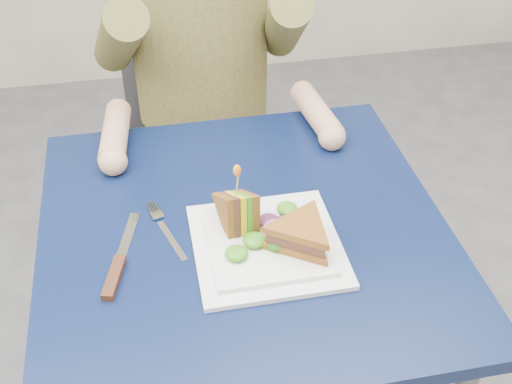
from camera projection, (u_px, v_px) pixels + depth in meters
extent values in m
cube|color=black|center=(244.00, 232.00, 1.20)|extent=(0.75, 0.75, 0.03)
cylinder|color=#595B5E|center=(99.00, 272.00, 1.63)|extent=(0.04, 0.04, 0.70)
cylinder|color=#595B5E|center=(341.00, 239.00, 1.72)|extent=(0.04, 0.04, 0.70)
cube|color=#47474C|center=(206.00, 156.00, 1.85)|extent=(0.42, 0.40, 0.04)
cube|color=#47474C|center=(194.00, 49.00, 1.83)|extent=(0.42, 0.03, 0.46)
cylinder|color=#47474C|center=(156.00, 264.00, 1.84)|extent=(0.02, 0.02, 0.43)
cylinder|color=#47474C|center=(278.00, 247.00, 1.89)|extent=(0.02, 0.02, 0.43)
cylinder|color=#47474C|center=(148.00, 191.00, 2.10)|extent=(0.02, 0.02, 0.43)
cylinder|color=#47474C|center=(256.00, 178.00, 2.15)|extent=(0.02, 0.02, 0.43)
cylinder|color=brown|center=(199.00, 21.00, 1.57)|extent=(0.34, 0.34, 0.52)
cylinder|color=brown|center=(119.00, 38.00, 1.46)|extent=(0.15, 0.39, 0.31)
cylinder|color=tan|center=(115.00, 134.00, 1.38)|extent=(0.08, 0.20, 0.06)
sphere|color=tan|center=(113.00, 161.00, 1.31)|extent=(0.06, 0.06, 0.06)
cylinder|color=brown|center=(285.00, 24.00, 1.52)|extent=(0.15, 0.39, 0.31)
cylinder|color=tan|center=(316.00, 112.00, 1.45)|extent=(0.08, 0.20, 0.06)
sphere|color=tan|center=(332.00, 137.00, 1.38)|extent=(0.06, 0.06, 0.06)
cube|color=white|center=(267.00, 246.00, 1.14)|extent=(0.26, 0.26, 0.01)
cube|color=white|center=(267.00, 242.00, 1.14)|extent=(0.21, 0.21, 0.01)
cube|color=silver|center=(172.00, 241.00, 1.16)|extent=(0.05, 0.11, 0.00)
cube|color=silver|center=(157.00, 215.00, 1.21)|extent=(0.03, 0.03, 0.00)
cube|color=silver|center=(149.00, 208.00, 1.23)|extent=(0.01, 0.03, 0.00)
cube|color=silver|center=(151.00, 207.00, 1.23)|extent=(0.01, 0.03, 0.00)
cube|color=silver|center=(154.00, 206.00, 1.23)|extent=(0.01, 0.03, 0.00)
cube|color=silver|center=(156.00, 206.00, 1.23)|extent=(0.01, 0.03, 0.00)
cube|color=silver|center=(127.00, 238.00, 1.16)|extent=(0.05, 0.14, 0.00)
cube|color=black|center=(114.00, 277.00, 1.08)|extent=(0.04, 0.10, 0.01)
cylinder|color=silver|center=(117.00, 264.00, 1.09)|extent=(0.01, 0.01, 0.00)
cylinder|color=silver|center=(110.00, 286.00, 1.06)|extent=(0.01, 0.01, 0.00)
cylinder|color=tan|center=(237.00, 183.00, 1.10)|extent=(0.01, 0.01, 0.06)
ellipsoid|color=orange|center=(237.00, 170.00, 1.08)|extent=(0.01, 0.01, 0.02)
torus|color=#9E4C7A|center=(275.00, 230.00, 1.13)|extent=(0.04, 0.04, 0.02)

